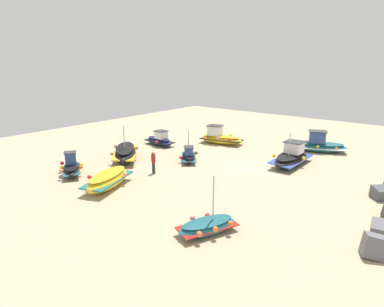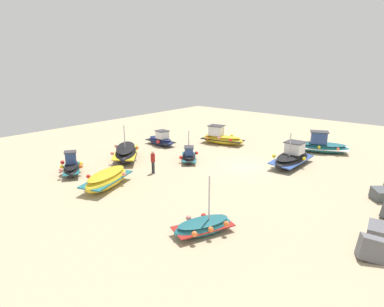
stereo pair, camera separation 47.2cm
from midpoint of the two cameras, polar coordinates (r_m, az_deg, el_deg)
ground_plane at (r=27.22m, az=9.53°, el=-2.12°), size 51.38×51.38×0.00m
fishing_boat_0 at (r=33.02m, az=21.50°, el=1.23°), size 3.41×4.81×1.96m
fishing_boat_1 at (r=28.10m, az=-0.05°, el=-0.43°), size 3.18×2.99×2.47m
fishing_boat_2 at (r=26.32m, az=-19.21°, el=-2.18°), size 2.66×3.26×1.73m
fishing_boat_3 at (r=34.00m, az=5.41°, el=2.64°), size 2.55×4.59×1.85m
fishing_boat_4 at (r=16.78m, az=2.73°, el=-12.17°), size 3.33×2.29×2.94m
fishing_boat_5 at (r=28.95m, az=-10.66°, el=0.19°), size 4.78×4.77×3.06m
fishing_boat_6 at (r=33.43m, az=-4.90°, el=2.29°), size 1.97×3.53×1.53m
fishing_boat_7 at (r=23.00m, az=-13.62°, el=-4.22°), size 4.52×2.95×1.06m
fishing_boat_8 at (r=28.09m, az=17.00°, el=-0.70°), size 4.97×2.29×2.80m
person_walking at (r=25.06m, az=-6.08°, el=-1.18°), size 0.32×0.32×1.71m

